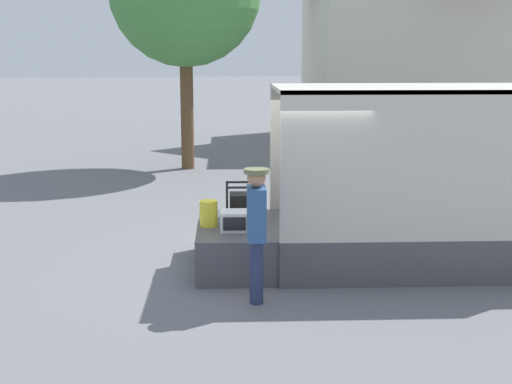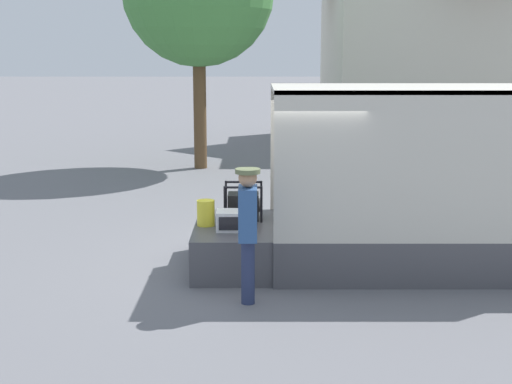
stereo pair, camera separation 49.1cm
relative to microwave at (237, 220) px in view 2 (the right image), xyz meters
The scene contains 7 objects.
ground_plane 1.05m from the microwave, 30.76° to the left, with size 160.00×160.00×0.00m, color slate.
tailgate_deck 0.59m from the microwave, 93.69° to the left, with size 1.18×2.10×0.67m, color #4C4C51.
microwave is the anchor object (origin of this frame).
portable_generator 0.71m from the microwave, 78.17° to the left, with size 0.60×0.49×0.57m.
orange_bucket 0.52m from the microwave, 147.39° to the left, with size 0.27×0.27×0.39m.
worker_person 1.37m from the microwave, 80.45° to the right, with size 0.33×0.44×1.81m.
house_backdrop 17.57m from the microwave, 65.65° to the left, with size 8.69×7.97×7.60m.
Camera 2 is at (-0.24, -10.64, 3.30)m, focal length 50.00 mm.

